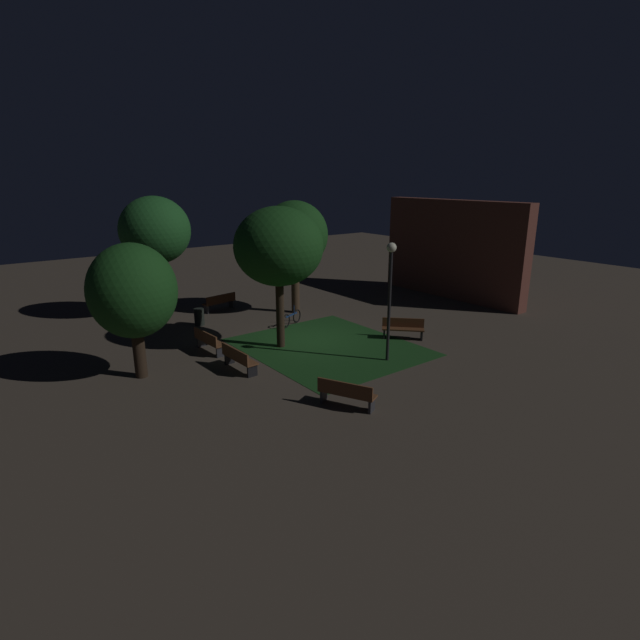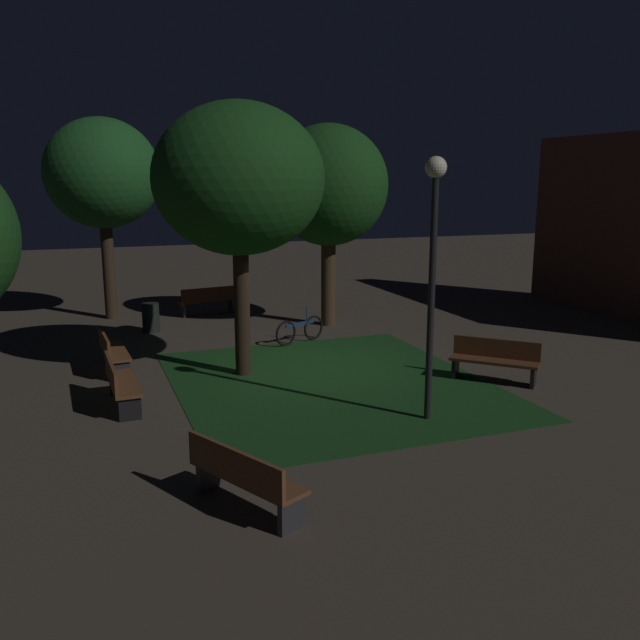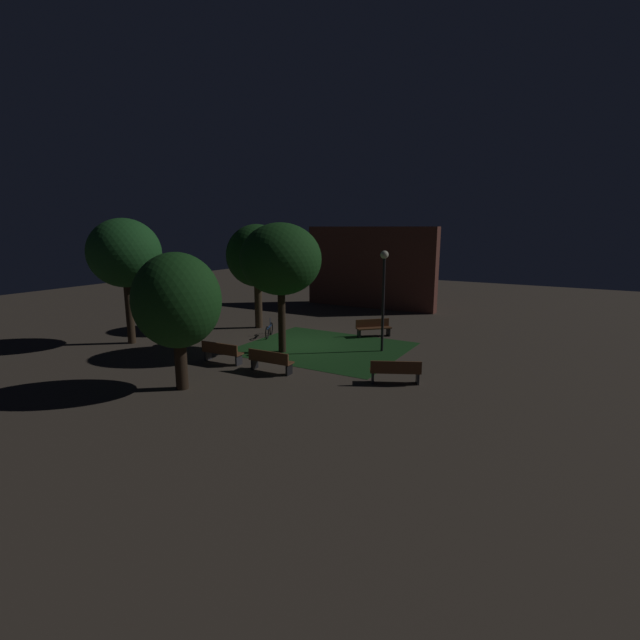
{
  "view_description": "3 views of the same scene",
  "coord_description": "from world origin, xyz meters",
  "px_view_note": "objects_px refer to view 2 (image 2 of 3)",
  "views": [
    {
      "loc": [
        16.27,
        -12.04,
        6.81
      ],
      "look_at": [
        -0.26,
        0.62,
        0.7
      ],
      "focal_mm": 27.6,
      "sensor_mm": 36.0,
      "label": 1
    },
    {
      "loc": [
        13.48,
        -4.89,
        4.13
      ],
      "look_at": [
        -0.42,
        0.32,
        0.98
      ],
      "focal_mm": 37.12,
      "sensor_mm": 36.0,
      "label": 2
    },
    {
      "loc": [
        11.35,
        -17.92,
        5.52
      ],
      "look_at": [
        0.51,
        0.83,
        1.09
      ],
      "focal_mm": 25.62,
      "sensor_mm": 36.0,
      "label": 3
    }
  ],
  "objects_px": {
    "bench_back_row": "(208,300)",
    "trash_bin": "(151,318)",
    "bench_corner": "(111,351)",
    "bench_near_trees": "(120,382)",
    "bench_front_left": "(243,476)",
    "lamp_post_plaza_east": "(433,245)",
    "bicycle": "(300,330)",
    "tree_near_wall": "(329,187)",
    "tree_left_canopy": "(239,180)",
    "tree_tall_center": "(102,174)",
    "bench_path_side": "(495,359)"
  },
  "relations": [
    {
      "from": "bench_back_row",
      "to": "trash_bin",
      "type": "bearing_deg",
      "value": -47.51
    },
    {
      "from": "bench_corner",
      "to": "bench_near_trees",
      "type": "distance_m",
      "value": 2.47
    },
    {
      "from": "bench_front_left",
      "to": "lamp_post_plaza_east",
      "type": "relative_size",
      "value": 0.4
    },
    {
      "from": "bench_near_trees",
      "to": "trash_bin",
      "type": "height_order",
      "value": "bench_near_trees"
    },
    {
      "from": "trash_bin",
      "to": "bicycle",
      "type": "bearing_deg",
      "value": 52.25
    },
    {
      "from": "tree_near_wall",
      "to": "tree_left_canopy",
      "type": "distance_m",
      "value": 5.37
    },
    {
      "from": "bench_near_trees",
      "to": "bench_front_left",
      "type": "height_order",
      "value": "same"
    },
    {
      "from": "bench_front_left",
      "to": "tree_tall_center",
      "type": "height_order",
      "value": "tree_tall_center"
    },
    {
      "from": "lamp_post_plaza_east",
      "to": "tree_near_wall",
      "type": "bearing_deg",
      "value": 171.49
    },
    {
      "from": "bench_front_left",
      "to": "bench_back_row",
      "type": "bearing_deg",
      "value": 170.82
    },
    {
      "from": "lamp_post_plaza_east",
      "to": "bicycle",
      "type": "height_order",
      "value": "lamp_post_plaza_east"
    },
    {
      "from": "bench_back_row",
      "to": "bicycle",
      "type": "bearing_deg",
      "value": 18.61
    },
    {
      "from": "bench_back_row",
      "to": "tree_near_wall",
      "type": "relative_size",
      "value": 0.33
    },
    {
      "from": "bench_front_left",
      "to": "tree_left_canopy",
      "type": "height_order",
      "value": "tree_left_canopy"
    },
    {
      "from": "bicycle",
      "to": "bench_corner",
      "type": "bearing_deg",
      "value": -77.49
    },
    {
      "from": "lamp_post_plaza_east",
      "to": "bicycle",
      "type": "distance_m",
      "value": 6.66
    },
    {
      "from": "trash_bin",
      "to": "bench_back_row",
      "type": "bearing_deg",
      "value": 132.49
    },
    {
      "from": "bench_near_trees",
      "to": "bench_path_side",
      "type": "distance_m",
      "value": 7.53
    },
    {
      "from": "tree_near_wall",
      "to": "trash_bin",
      "type": "relative_size",
      "value": 7.08
    },
    {
      "from": "bench_front_left",
      "to": "tree_tall_center",
      "type": "relative_size",
      "value": 0.31
    },
    {
      "from": "tree_left_canopy",
      "to": "lamp_post_plaza_east",
      "type": "xyz_separation_m",
      "value": [
        3.83,
        2.37,
        -1.06
      ]
    },
    {
      "from": "bench_front_left",
      "to": "tree_left_canopy",
      "type": "bearing_deg",
      "value": 165.94
    },
    {
      "from": "tree_tall_center",
      "to": "tree_near_wall",
      "type": "bearing_deg",
      "value": 61.39
    },
    {
      "from": "tree_left_canopy",
      "to": "bench_near_trees",
      "type": "bearing_deg",
      "value": -64.26
    },
    {
      "from": "bench_back_row",
      "to": "bench_front_left",
      "type": "bearing_deg",
      "value": -9.18
    },
    {
      "from": "bench_back_row",
      "to": "tree_left_canopy",
      "type": "distance_m",
      "value": 7.65
    },
    {
      "from": "bench_near_trees",
      "to": "tree_left_canopy",
      "type": "bearing_deg",
      "value": 115.74
    },
    {
      "from": "bench_corner",
      "to": "lamp_post_plaza_east",
      "type": "height_order",
      "value": "lamp_post_plaza_east"
    },
    {
      "from": "bench_path_side",
      "to": "bench_back_row",
      "type": "relative_size",
      "value": 0.87
    },
    {
      "from": "tree_tall_center",
      "to": "bench_near_trees",
      "type": "bearing_deg",
      "value": -2.3
    },
    {
      "from": "bench_near_trees",
      "to": "trash_bin",
      "type": "distance_m",
      "value": 6.32
    },
    {
      "from": "tree_left_canopy",
      "to": "trash_bin",
      "type": "distance_m",
      "value": 6.32
    },
    {
      "from": "bench_corner",
      "to": "bench_near_trees",
      "type": "xyz_separation_m",
      "value": [
        2.47,
        -0.0,
        0.0
      ]
    },
    {
      "from": "tree_near_wall",
      "to": "bench_front_left",
      "type": "bearing_deg",
      "value": -26.78
    },
    {
      "from": "bench_near_trees",
      "to": "bench_path_side",
      "type": "xyz_separation_m",
      "value": [
        1.06,
        7.45,
        0.0
      ]
    },
    {
      "from": "tree_near_wall",
      "to": "tree_tall_center",
      "type": "height_order",
      "value": "tree_tall_center"
    },
    {
      "from": "bench_path_side",
      "to": "lamp_post_plaza_east",
      "type": "height_order",
      "value": "lamp_post_plaza_east"
    },
    {
      "from": "bench_front_left",
      "to": "tree_tall_center",
      "type": "xyz_separation_m",
      "value": [
        -13.17,
        -0.83,
        3.81
      ]
    },
    {
      "from": "tree_near_wall",
      "to": "lamp_post_plaza_east",
      "type": "distance_m",
      "value": 8.0
    },
    {
      "from": "bench_corner",
      "to": "bicycle",
      "type": "distance_m",
      "value": 4.83
    },
    {
      "from": "bench_front_left",
      "to": "bench_near_trees",
      "type": "bearing_deg",
      "value": -165.86
    },
    {
      "from": "bicycle",
      "to": "bench_path_side",
      "type": "bearing_deg",
      "value": 30.88
    },
    {
      "from": "tree_near_wall",
      "to": "bench_path_side",
      "type": "bearing_deg",
      "value": 11.1
    },
    {
      "from": "bench_near_trees",
      "to": "bench_corner",
      "type": "bearing_deg",
      "value": 180.0
    },
    {
      "from": "bench_near_trees",
      "to": "bench_back_row",
      "type": "relative_size",
      "value": 0.98
    },
    {
      "from": "tree_tall_center",
      "to": "lamp_post_plaza_east",
      "type": "height_order",
      "value": "tree_tall_center"
    },
    {
      "from": "bench_near_trees",
      "to": "bench_front_left",
      "type": "bearing_deg",
      "value": 14.14
    },
    {
      "from": "bench_back_row",
      "to": "lamp_post_plaza_east",
      "type": "relative_size",
      "value": 0.41
    },
    {
      "from": "bench_back_row",
      "to": "lamp_post_plaza_east",
      "type": "height_order",
      "value": "lamp_post_plaza_east"
    },
    {
      "from": "bench_back_row",
      "to": "lamp_post_plaza_east",
      "type": "xyz_separation_m",
      "value": [
        10.53,
        1.81,
        2.59
      ]
    }
  ]
}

